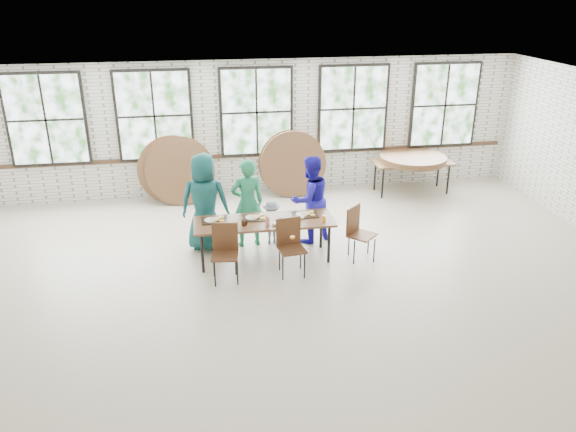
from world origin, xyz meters
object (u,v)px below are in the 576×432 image
(chair_near_right, at_px, (290,241))
(dining_table, at_px, (264,223))
(chair_near_left, at_px, (225,247))
(storage_table, at_px, (412,164))

(chair_near_right, bearing_deg, dining_table, 116.76)
(chair_near_left, bearing_deg, dining_table, 46.50)
(dining_table, relative_size, chair_near_left, 2.53)
(chair_near_left, height_order, chair_near_right, same)
(chair_near_left, bearing_deg, storage_table, 45.53)
(dining_table, bearing_deg, chair_near_right, -54.83)
(chair_near_right, xyz_separation_m, storage_table, (3.44, 3.36, 0.13))
(chair_near_left, relative_size, chair_near_right, 1.00)
(chair_near_right, bearing_deg, chair_near_left, 173.86)
(dining_table, relative_size, storage_table, 1.33)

